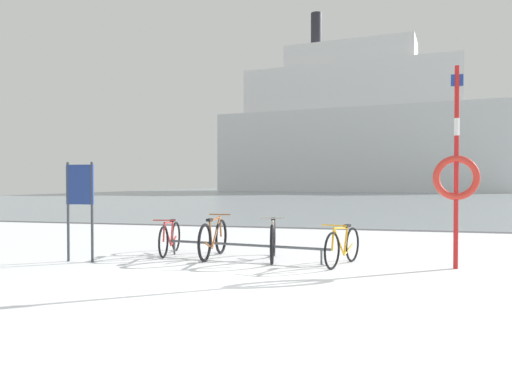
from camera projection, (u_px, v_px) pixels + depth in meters
ground at (364, 195)px, 58.33m from camera, size 80.00×132.00×0.08m
bike_rack at (243, 245)px, 9.53m from camera, size 3.47×0.61×0.31m
bicycle_0 at (170, 238)px, 10.13m from camera, size 0.46×1.60×0.76m
bicycle_1 at (213, 239)px, 9.73m from camera, size 0.46×1.78×0.84m
bicycle_2 at (273, 240)px, 9.41m from camera, size 0.48×1.71×0.85m
bicycle_3 at (343, 246)px, 8.80m from camera, size 0.62×1.56×0.77m
info_sign at (80, 195)px, 9.19m from camera, size 0.55×0.08×1.89m
rescue_post at (456, 173)px, 8.45m from camera, size 0.78×0.12×3.52m
ferry_ship at (355, 130)px, 78.61m from camera, size 46.05×16.59×29.50m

